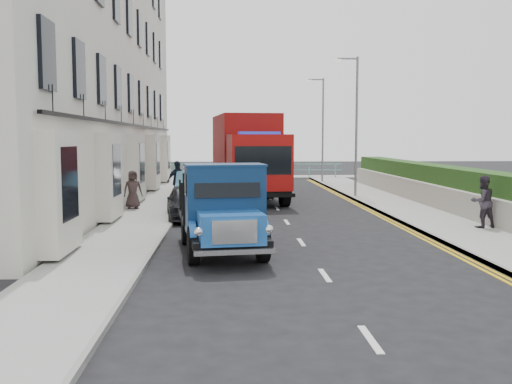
% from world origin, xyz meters
% --- Properties ---
extents(ground, '(120.00, 120.00, 0.00)m').
position_xyz_m(ground, '(0.00, 0.00, 0.00)').
color(ground, black).
rests_on(ground, ground).
extents(pavement_west, '(2.40, 38.00, 0.12)m').
position_xyz_m(pavement_west, '(-5.20, 9.00, 0.06)').
color(pavement_west, gray).
rests_on(pavement_west, ground).
extents(pavement_east, '(2.60, 38.00, 0.12)m').
position_xyz_m(pavement_east, '(5.30, 9.00, 0.06)').
color(pavement_east, gray).
rests_on(pavement_east, ground).
extents(promenade, '(30.00, 2.50, 0.12)m').
position_xyz_m(promenade, '(0.00, 29.00, 0.06)').
color(promenade, gray).
rests_on(promenade, ground).
extents(sea_plane, '(120.00, 120.00, 0.00)m').
position_xyz_m(sea_plane, '(0.00, 60.00, 0.00)').
color(sea_plane, slate).
rests_on(sea_plane, ground).
extents(terrace_west, '(6.31, 30.20, 14.25)m').
position_xyz_m(terrace_west, '(-9.47, 13.00, 7.17)').
color(terrace_west, silver).
rests_on(terrace_west, ground).
extents(garden_east, '(1.45, 28.00, 1.75)m').
position_xyz_m(garden_east, '(7.21, 9.00, 0.90)').
color(garden_east, '#B2AD9E').
rests_on(garden_east, ground).
extents(seafront_railing, '(13.00, 0.08, 1.11)m').
position_xyz_m(seafront_railing, '(0.00, 28.20, 0.58)').
color(seafront_railing, '#59B2A5').
rests_on(seafront_railing, ground).
extents(lamp_mid, '(1.23, 0.18, 7.00)m').
position_xyz_m(lamp_mid, '(4.18, 14.00, 4.00)').
color(lamp_mid, slate).
rests_on(lamp_mid, ground).
extents(lamp_far, '(1.23, 0.18, 7.00)m').
position_xyz_m(lamp_far, '(4.18, 24.00, 4.00)').
color(lamp_far, slate).
rests_on(lamp_far, ground).
extents(bedford_lorry, '(2.52, 5.10, 2.32)m').
position_xyz_m(bedford_lorry, '(-2.22, 0.15, 1.07)').
color(bedford_lorry, black).
rests_on(bedford_lorry, ground).
extents(red_lorry, '(3.60, 8.19, 4.15)m').
position_xyz_m(red_lorry, '(-1.12, 13.74, 2.21)').
color(red_lorry, black).
rests_on(red_lorry, ground).
extents(parked_car_front, '(1.98, 3.97, 1.30)m').
position_xyz_m(parked_car_front, '(-3.60, 7.00, 0.65)').
color(parked_car_front, black).
rests_on(parked_car_front, ground).
extents(parked_car_mid, '(1.76, 4.65, 1.51)m').
position_xyz_m(parked_car_mid, '(-3.60, 11.44, 0.76)').
color(parked_car_mid, '#5292B1').
rests_on(parked_car_mid, ground).
extents(parked_car_rear, '(2.42, 5.30, 1.50)m').
position_xyz_m(parked_car_rear, '(-3.60, 16.04, 0.75)').
color(parked_car_rear, silver).
rests_on(parked_car_rear, ground).
extents(seafront_car_left, '(3.01, 5.21, 1.37)m').
position_xyz_m(seafront_car_left, '(-2.68, 23.76, 0.68)').
color(seafront_car_left, black).
rests_on(seafront_car_left, ground).
extents(seafront_car_right, '(3.31, 5.14, 1.63)m').
position_xyz_m(seafront_car_right, '(0.50, 22.32, 0.81)').
color(seafront_car_right, silver).
rests_on(seafront_car_right, ground).
extents(pedestrian_east_far, '(0.93, 0.79, 1.70)m').
position_xyz_m(pedestrian_east_far, '(6.10, 3.68, 0.97)').
color(pedestrian_east_far, '#332B35').
rests_on(pedestrian_east_far, pavement_east).
extents(pedestrian_west_near, '(1.16, 0.98, 1.85)m').
position_xyz_m(pedestrian_west_near, '(-4.40, 12.12, 1.05)').
color(pedestrian_west_near, black).
rests_on(pedestrian_west_near, pavement_west).
extents(pedestrian_west_far, '(0.89, 0.73, 1.57)m').
position_xyz_m(pedestrian_west_far, '(-6.00, 9.29, 0.91)').
color(pedestrian_west_far, '#362727').
rests_on(pedestrian_west_far, pavement_west).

